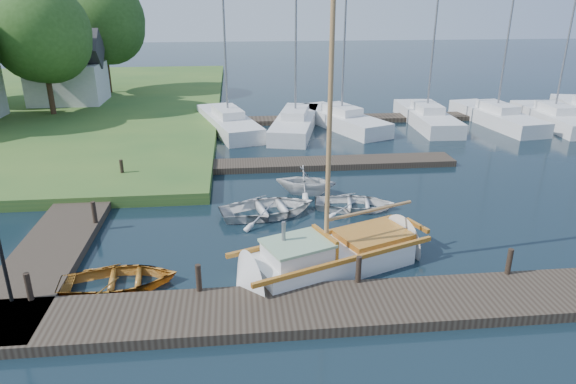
{
  "coord_description": "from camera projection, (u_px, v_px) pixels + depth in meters",
  "views": [
    {
      "loc": [
        -1.81,
        -17.53,
        7.99
      ],
      "look_at": [
        0.0,
        0.0,
        1.2
      ],
      "focal_mm": 32.0,
      "sensor_mm": 36.0,
      "label": 1
    }
  ],
  "objects": [
    {
      "name": "marina_boat_4",
      "position": [
        426.0,
        116.0,
        33.58
      ],
      "size": [
        2.45,
        8.2,
        10.05
      ],
      "rotation": [
        0.0,
        0.0,
        1.54
      ],
      "color": "silver",
      "rests_on": "ground"
    },
    {
      "name": "pontoon",
      "position": [
        409.0,
        117.0,
        35.07
      ],
      "size": [
        30.0,
        1.6,
        0.3
      ],
      "primitive_type": "cube",
      "color": "#2C231B",
      "rests_on": "ground"
    },
    {
      "name": "ground",
      "position": [
        288.0,
        222.0,
        19.32
      ],
      "size": [
        160.0,
        160.0,
        0.0
      ],
      "primitive_type": "plane",
      "color": "black",
      "rests_on": "ground"
    },
    {
      "name": "far_dock",
      "position": [
        315.0,
        163.0,
        25.49
      ],
      "size": [
        14.0,
        1.6,
        0.3
      ],
      "primitive_type": "cube",
      "color": "#2C231B",
      "rests_on": "ground"
    },
    {
      "name": "marina_boat_6",
      "position": [
        554.0,
        117.0,
        33.38
      ],
      "size": [
        2.55,
        7.91,
        9.52
      ],
      "rotation": [
        0.0,
        0.0,
        1.53
      ],
      "color": "silver",
      "rests_on": "ground"
    },
    {
      "name": "marina_boat_2",
      "position": [
        342.0,
        118.0,
        32.9
      ],
      "size": [
        5.1,
        8.06,
        10.34
      ],
      "rotation": [
        0.0,
        0.0,
        1.97
      ],
      "color": "silver",
      "rests_on": "ground"
    },
    {
      "name": "left_dock",
      "position": [
        83.0,
        206.0,
        20.35
      ],
      "size": [
        2.2,
        18.0,
        0.3
      ],
      "primitive_type": "cube",
      "color": "#2C231B",
      "rests_on": "ground"
    },
    {
      "name": "mooring_post_2",
      "position": [
        359.0,
        269.0,
        14.57
      ],
      "size": [
        0.16,
        0.16,
        0.8
      ],
      "primitive_type": "cylinder",
      "color": "black",
      "rests_on": "near_dock"
    },
    {
      "name": "tender_c",
      "position": [
        355.0,
        201.0,
        20.35
      ],
      "size": [
        3.51,
        2.79,
        0.65
      ],
      "primitive_type": "imported",
      "rotation": [
        0.0,
        0.0,
        1.39
      ],
      "color": "silver",
      "rests_on": "ground"
    },
    {
      "name": "sailboat",
      "position": [
        336.0,
        257.0,
        15.99
      ],
      "size": [
        7.37,
        4.46,
        9.83
      ],
      "rotation": [
        0.0,
        0.0,
        0.38
      ],
      "color": "silver",
      "rests_on": "ground"
    },
    {
      "name": "marina_boat_0",
      "position": [
        228.0,
        121.0,
        32.23
      ],
      "size": [
        4.35,
        8.65,
        10.5
      ],
      "rotation": [
        0.0,
        0.0,
        1.84
      ],
      "color": "silver",
      "rests_on": "ground"
    },
    {
      "name": "mooring_post_4",
      "position": [
        94.0,
        212.0,
        18.39
      ],
      "size": [
        0.16,
        0.16,
        0.8
      ],
      "primitive_type": "cylinder",
      "color": "black",
      "rests_on": "left_dock"
    },
    {
      "name": "near_dock",
      "position": [
        311.0,
        309.0,
        13.7
      ],
      "size": [
        18.0,
        2.2,
        0.3
      ],
      "primitive_type": "cube",
      "color": "#2C231B",
      "rests_on": "ground"
    },
    {
      "name": "tender_a",
      "position": [
        268.0,
        206.0,
        19.78
      ],
      "size": [
        4.19,
        3.39,
        0.77
      ],
      "primitive_type": "imported",
      "rotation": [
        0.0,
        0.0,
        1.79
      ],
      "color": "silver",
      "rests_on": "ground"
    },
    {
      "name": "tree_3",
      "position": [
        40.0,
        31.0,
        32.63
      ],
      "size": [
        6.41,
        6.38,
        8.74
      ],
      "color": "#332114",
      "rests_on": "shore"
    },
    {
      "name": "mooring_post_3",
      "position": [
        509.0,
        261.0,
        15.0
      ],
      "size": [
        0.16,
        0.16,
        0.8
      ],
      "primitive_type": "cylinder",
      "color": "black",
      "rests_on": "near_dock"
    },
    {
      "name": "mooring_post_0",
      "position": [
        29.0,
        287.0,
        13.71
      ],
      "size": [
        0.16,
        0.16,
        0.8
      ],
      "primitive_type": "cylinder",
      "color": "black",
      "rests_on": "near_dock"
    },
    {
      "name": "mooring_post_1",
      "position": [
        199.0,
        278.0,
        14.14
      ],
      "size": [
        0.16,
        0.16,
        0.8
      ],
      "primitive_type": "cylinder",
      "color": "black",
      "rests_on": "near_dock"
    },
    {
      "name": "tender_b",
      "position": [
        306.0,
        179.0,
        21.79
      ],
      "size": [
        3.08,
        2.84,
        1.35
      ],
      "primitive_type": "imported",
      "rotation": [
        0.0,
        0.0,
        1.29
      ],
      "color": "silver",
      "rests_on": "ground"
    },
    {
      "name": "marina_boat_5",
      "position": [
        496.0,
        116.0,
        33.65
      ],
      "size": [
        3.27,
        8.31,
        10.8
      ],
      "rotation": [
        0.0,
        0.0,
        1.71
      ],
      "color": "silver",
      "rests_on": "ground"
    },
    {
      "name": "mooring_post_5",
      "position": [
        122.0,
        168.0,
        23.03
      ],
      "size": [
        0.16,
        0.16,
        0.8
      ],
      "primitive_type": "cylinder",
      "color": "black",
      "rests_on": "left_dock"
    },
    {
      "name": "house_c",
      "position": [
        67.0,
        74.0,
        37.46
      ],
      "size": [
        5.25,
        4.0,
        5.28
      ],
      "color": "beige",
      "rests_on": "shore"
    },
    {
      "name": "marina_boat_1",
      "position": [
        295.0,
        122.0,
        32.09
      ],
      "size": [
        4.15,
        8.68,
        11.14
      ],
      "rotation": [
        0.0,
        0.0,
        1.33
      ],
      "color": "silver",
      "rests_on": "ground"
    },
    {
      "name": "tree_7",
      "position": [
        101.0,
        19.0,
        40.11
      ],
      "size": [
        6.83,
        6.83,
        9.38
      ],
      "color": "#332114",
      "rests_on": "shore"
    },
    {
      "name": "dinghy",
      "position": [
        119.0,
        277.0,
        14.87
      ],
      "size": [
        3.56,
        2.71,
        0.69
      ],
      "primitive_type": "imported",
      "rotation": [
        0.0,
        0.0,
        1.68
      ],
      "color": "#89440D",
      "rests_on": "ground"
    },
    {
      "name": "lamp_post",
      "position": [
        0.0,
        248.0,
        13.24
      ],
      "size": [
        0.24,
        0.24,
        2.44
      ],
      "color": "black",
      "rests_on": "near_dock"
    }
  ]
}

